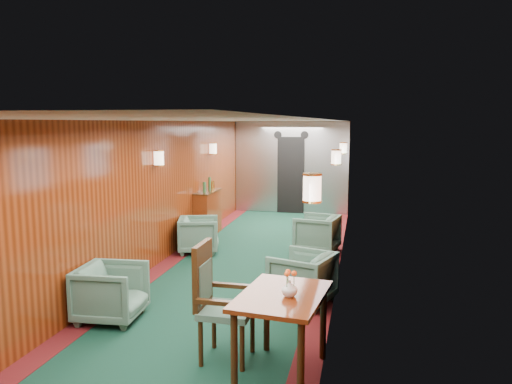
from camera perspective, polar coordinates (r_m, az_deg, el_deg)
room at (r=7.33m, az=-2.43°, el=2.18°), size 12.00×12.10×2.40m
bulkhead at (r=13.15m, az=4.04°, el=2.77°), size 2.98×0.17×2.39m
windows_right at (r=7.37m, az=9.35°, el=0.68°), size 0.02×8.60×0.80m
wall_sconces at (r=7.86m, az=-1.40°, el=3.72°), size 2.97×7.97×0.25m
dining_table at (r=4.76m, az=2.99°, el=-13.00°), size 0.87×1.15×0.80m
side_chair at (r=5.11m, az=-4.58°, el=-11.83°), size 0.54×0.57×1.19m
credenza at (r=10.58m, az=-5.54°, el=-2.35°), size 0.33×1.06×1.23m
flower_vase at (r=4.63m, az=3.85°, el=-10.93°), size 0.16×0.16×0.15m
armchair_left_near at (r=6.37m, az=-16.22°, el=-10.97°), size 0.79×0.77×0.68m
armchair_left_far at (r=9.24m, az=-6.56°, el=-4.87°), size 0.89×0.87×0.66m
armchair_right_near at (r=6.69m, az=5.30°, el=-9.72°), size 0.95×0.93×0.69m
armchair_right_far at (r=9.30m, az=6.98°, el=-4.71°), size 0.88×0.86×0.68m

